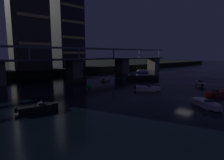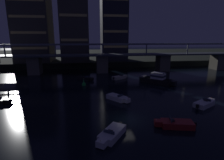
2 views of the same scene
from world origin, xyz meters
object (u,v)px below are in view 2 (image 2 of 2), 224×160
speedboat_far_left (112,134)px  speedboat_mid_right (118,98)px  river_bridge (102,60)px  speedboat_mid_center (85,78)px  tower_west_low (33,25)px  speedboat_far_center (120,77)px  cabin_cruiser_near_left (157,79)px  speedboat_near_right (205,104)px  tower_west_tall (74,5)px  speedboat_near_center (175,124)px  channel_buoy (84,84)px  tower_central (113,24)px

speedboat_far_left → speedboat_mid_right: bearing=76.8°
river_bridge → speedboat_mid_center: (-5.60, -10.43, -3.66)m
speedboat_mid_center → speedboat_far_left: 30.10m
speedboat_mid_center → speedboat_mid_right: (6.00, -17.53, 0.00)m
tower_west_low → speedboat_mid_center: (19.37, -27.11, -15.50)m
speedboat_mid_center → speedboat_far_center: size_ratio=0.96×
cabin_cruiser_near_left → river_bridge: bearing=126.1°
speedboat_near_right → speedboat_far_left: size_ratio=1.03×
tower_west_low → tower_west_tall: 17.84m
speedboat_near_center → speedboat_near_right: same height
speedboat_near_right → channel_buoy: size_ratio=2.77×
speedboat_mid_right → channel_buoy: channel_buoy is taller
tower_central → speedboat_mid_center: 34.02m
channel_buoy → speedboat_mid_right: bearing=-60.9°
speedboat_near_center → tower_west_tall: bearing=105.9°
cabin_cruiser_near_left → channel_buoy: cabin_cruiser_near_left is taller
tower_west_low → speedboat_mid_center: size_ratio=6.06×
speedboat_mid_center → speedboat_near_right: bearing=-48.5°
speedboat_near_right → speedboat_mid_center: same height
tower_central → speedboat_far_center: tower_central is taller
river_bridge → speedboat_near_center: 39.73m
speedboat_far_left → channel_buoy: channel_buoy is taller
river_bridge → speedboat_mid_center: size_ratio=19.84×
tower_central → speedboat_far_center: bearing=-95.0°
speedboat_far_center → channel_buoy: size_ratio=2.72×
tower_central → speedboat_mid_center: bearing=-113.8°
tower_west_low → channel_buoy: (19.10, -33.37, -15.44)m
speedboat_near_center → speedboat_near_right: bearing=36.3°
tower_west_tall → speedboat_mid_right: (9.41, -41.26, -22.71)m
speedboat_near_right → channel_buoy: channel_buoy is taller
speedboat_mid_center → tower_central: bearing=66.2°
tower_west_tall → speedboat_far_left: 58.64m
tower_west_low → speedboat_far_left: bearing=-68.5°
tower_west_low → speedboat_far_center: (29.00, -27.26, -15.50)m
speedboat_mid_right → speedboat_far_center: size_ratio=0.97×
speedboat_near_center → speedboat_far_center: (-1.89, 28.54, 0.00)m
cabin_cruiser_near_left → speedboat_far_center: 10.52m
speedboat_mid_right → speedboat_far_left: size_ratio=0.99×
speedboat_far_center → channel_buoy: (-9.90, -6.11, 0.06)m
speedboat_near_right → speedboat_far_left: bearing=-156.2°
tower_west_tall → tower_central: 17.14m
speedboat_near_center → speedboat_near_right: size_ratio=1.07×
cabin_cruiser_near_left → speedboat_near_right: 16.12m
tower_west_tall → speedboat_near_right: size_ratio=8.63×
tower_west_low → cabin_cruiser_near_left: size_ratio=3.42×
speedboat_near_right → speedboat_far_center: size_ratio=1.02×
cabin_cruiser_near_left → speedboat_mid_right: 16.27m
speedboat_mid_center → channel_buoy: bearing=-92.5°
speedboat_near_right → cabin_cruiser_near_left: bearing=97.0°
tower_west_low → speedboat_mid_center: 36.75m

